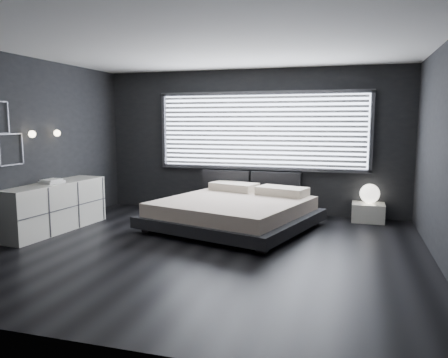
% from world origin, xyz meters
% --- Properties ---
extents(room, '(6.04, 6.00, 2.80)m').
position_xyz_m(room, '(0.00, 0.00, 1.40)').
color(room, black).
rests_on(room, ground).
extents(window, '(4.14, 0.09, 1.52)m').
position_xyz_m(window, '(0.20, 2.70, 1.61)').
color(window, white).
rests_on(window, ground).
extents(headboard, '(1.96, 0.16, 0.52)m').
position_xyz_m(headboard, '(0.02, 2.64, 0.57)').
color(headboard, black).
rests_on(headboard, ground).
extents(sconce_near, '(0.18, 0.11, 0.11)m').
position_xyz_m(sconce_near, '(-2.88, 0.05, 1.60)').
color(sconce_near, silver).
rests_on(sconce_near, ground).
extents(sconce_far, '(0.18, 0.11, 0.11)m').
position_xyz_m(sconce_far, '(-2.88, 0.65, 1.60)').
color(sconce_far, silver).
rests_on(sconce_far, ground).
extents(wall_art_lower, '(0.01, 0.48, 0.48)m').
position_xyz_m(wall_art_lower, '(-2.98, -0.30, 1.38)').
color(wall_art_lower, '#47474C').
rests_on(wall_art_lower, ground).
extents(bed, '(3.01, 2.93, 0.64)m').
position_xyz_m(bed, '(0.03, 1.36, 0.29)').
color(bed, black).
rests_on(bed, ground).
extents(nightstand, '(0.57, 0.48, 0.33)m').
position_xyz_m(nightstand, '(2.23, 2.50, 0.17)').
color(nightstand, silver).
rests_on(nightstand, ground).
extents(orb_lamp, '(0.35, 0.35, 0.35)m').
position_xyz_m(orb_lamp, '(2.24, 2.54, 0.50)').
color(orb_lamp, white).
rests_on(orb_lamp, nightstand).
extents(dresser, '(0.74, 2.04, 0.80)m').
position_xyz_m(dresser, '(-2.78, 0.33, 0.40)').
color(dresser, silver).
rests_on(dresser, ground).
extents(book_stack, '(0.30, 0.37, 0.07)m').
position_xyz_m(book_stack, '(-2.75, 0.29, 0.83)').
color(book_stack, silver).
rests_on(book_stack, dresser).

